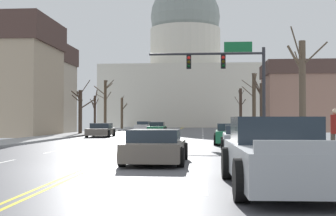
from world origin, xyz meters
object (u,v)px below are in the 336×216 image
at_px(signal_gantry, 231,70).
at_px(sedan_oncoming_01, 157,128).
at_px(pickup_truck_near_03, 279,156).
at_px(pedestrian_00, 335,130).
at_px(sedan_near_01, 242,139).
at_px(sedan_near_02, 156,147).
at_px(sedan_oncoming_02, 143,126).
at_px(street_lamp_right, 336,23).
at_px(sedan_near_00, 230,134).
at_px(sedan_oncoming_00, 101,130).

height_order(signal_gantry, sedan_oncoming_01, signal_gantry).
relative_size(pickup_truck_near_03, pedestrian_00, 3.06).
bearing_deg(signal_gantry, pedestrian_00, -78.81).
bearing_deg(sedan_near_01, sedan_near_02, -121.27).
bearing_deg(sedan_oncoming_01, pedestrian_00, -73.84).
bearing_deg(signal_gantry, sedan_oncoming_02, 107.30).
bearing_deg(signal_gantry, sedan_oncoming_01, 109.63).
bearing_deg(street_lamp_right, pickup_truck_near_03, -117.52).
bearing_deg(sedan_near_01, sedan_oncoming_01, 103.21).
distance_m(sedan_near_00, sedan_oncoming_00, 15.00).
xyz_separation_m(sedan_near_00, pedestrian_00, (3.09, -10.74, 0.52)).
relative_size(sedan_near_00, sedan_oncoming_02, 0.98).
relative_size(sedan_near_00, sedan_near_01, 0.99).
relative_size(pickup_truck_near_03, sedan_oncoming_02, 1.16).
distance_m(street_lamp_right, sedan_oncoming_01, 36.60).
bearing_deg(signal_gantry, sedan_near_02, -102.85).
bearing_deg(sedan_near_00, sedan_near_01, -88.52).
relative_size(street_lamp_right, sedan_near_02, 1.82).
height_order(signal_gantry, sedan_oncoming_02, signal_gantry).
xyz_separation_m(street_lamp_right, sedan_oncoming_02, (-12.91, 48.70, -4.17)).
height_order(sedan_near_01, pedestrian_00, pedestrian_00).
distance_m(signal_gantry, pickup_truck_near_03, 21.22).
relative_size(street_lamp_right, sedan_oncoming_02, 1.69).
distance_m(street_lamp_right, sedan_near_01, 7.48).
relative_size(sedan_near_01, pedestrian_00, 2.61).
bearing_deg(pickup_truck_near_03, pedestrian_00, 64.76).
relative_size(signal_gantry, street_lamp_right, 1.02).
xyz_separation_m(signal_gantry, sedan_near_01, (-0.10, -9.80, -4.26)).
xyz_separation_m(sedan_near_00, sedan_near_02, (-3.26, -11.88, -0.04)).
distance_m(sedan_near_02, pickup_truck_near_03, 6.30).
bearing_deg(sedan_oncoming_02, pedestrian_00, -74.50).
bearing_deg(signal_gantry, sedan_near_00, -94.24).
height_order(street_lamp_right, sedan_near_02, street_lamp_right).
height_order(pickup_truck_near_03, sedan_oncoming_02, pickup_truck_near_03).
distance_m(sedan_oncoming_02, pedestrian_00, 49.35).
bearing_deg(sedan_near_00, pickup_truck_near_03, -89.96).
height_order(sedan_near_01, sedan_near_02, sedan_near_01).
xyz_separation_m(sedan_near_00, pickup_truck_near_03, (0.01, -17.26, 0.11)).
distance_m(sedan_oncoming_01, sedan_oncoming_02, 14.02).
height_order(sedan_near_00, sedan_near_01, sedan_near_00).
bearing_deg(pickup_truck_near_03, sedan_near_00, 90.04).
xyz_separation_m(street_lamp_right, sedan_oncoming_00, (-13.15, 22.75, -4.18)).
bearing_deg(signal_gantry, pickup_truck_near_03, -90.69).
distance_m(sedan_near_02, sedan_oncoming_02, 49.17).
relative_size(sedan_near_00, sedan_oncoming_01, 1.03).
height_order(pickup_truck_near_03, sedan_oncoming_01, pickup_truck_near_03).
distance_m(pickup_truck_near_03, sedan_oncoming_00, 29.97).
bearing_deg(signal_gantry, sedan_oncoming_00, 145.38).
bearing_deg(street_lamp_right, sedan_oncoming_00, 120.03).
bearing_deg(sedan_oncoming_01, sedan_near_02, -84.31).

